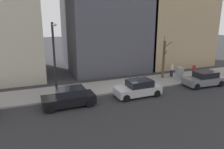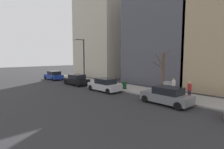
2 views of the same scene
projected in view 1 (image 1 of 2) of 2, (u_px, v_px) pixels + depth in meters
ground_plane at (131, 92)px, 21.19m from camera, size 120.00×120.00×0.00m
sidewalk at (122, 85)px, 22.97m from camera, size 4.00×36.00×0.15m
parked_car_grey at (204, 79)px, 22.84m from camera, size 2.01×4.24×1.52m
parked_car_silver at (138, 88)px, 19.89m from camera, size 2.00×4.24×1.52m
parked_car_black at (69, 98)px, 17.67m from camera, size 1.99×4.23×1.52m
parking_meter at (130, 81)px, 21.38m from camera, size 0.14×0.10×1.35m
utility_box at (179, 74)px, 24.51m from camera, size 0.83×0.61×1.43m
streetlamp at (55, 55)px, 17.95m from camera, size 1.97×0.32×6.50m
bare_tree at (164, 59)px, 24.77m from camera, size 1.89×1.05×4.70m
trash_bin at (137, 82)px, 22.26m from camera, size 0.56×0.56×0.90m
pedestrian_near_meter at (194, 70)px, 25.30m from camera, size 0.40×0.36×1.66m
pedestrian_midblock at (172, 69)px, 25.61m from camera, size 0.40×0.36×1.66m
office_tower_left at (167, 12)px, 32.72m from camera, size 10.41×10.41×15.34m
office_block_center at (104, 6)px, 28.89m from camera, size 10.18×10.18×16.84m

